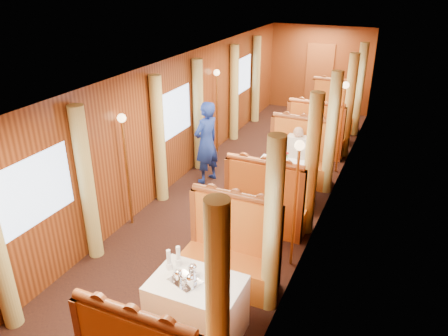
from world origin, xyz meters
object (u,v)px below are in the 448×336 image
Objects in this scene: table_near at (197,308)px; banquette_far_fwd at (315,138)px; banquette_far_aft at (333,113)px; tea_tray at (185,281)px; steward at (206,143)px; banquette_near_aft at (231,256)px; teapot_right at (190,283)px; teapot_left at (178,277)px; teapot_back at (193,272)px; banquette_mid_fwd at (266,207)px; table_far at (324,126)px; rose_vase_far at (328,105)px; rose_vase_mid at (287,156)px; banquette_mid_aft at (298,161)px; table_mid at (284,184)px; fruit_plate at (215,294)px.

table_near is 0.78× the size of banquette_far_fwd.
banquette_far_aft reaches higher than table_near.
steward is at bearing 112.55° from tea_tray.
tea_tray is at bearing -91.12° from banquette_far_fwd.
teapot_right is at bearing -90.83° from banquette_near_aft.
banquette_near_aft reaches higher than teapot_left.
teapot_back is at bearing 41.26° from steward.
teapot_back is 0.09× the size of steward.
banquette_near_aft is 1.00× the size of banquette_mid_fwd.
table_near is at bearing -90.00° from banquette_near_aft.
teapot_right is at bearing -90.13° from table_far.
table_far is at bearing 90.00° from banquette_near_aft.
steward reaches higher than rose_vase_far.
teapot_back is at bearing -94.96° from banquette_near_aft.
banquette_far_fwd reaches higher than rose_vase_mid.
banquette_mid_fwd is 2.15m from steward.
banquette_far_aft is at bearing 90.00° from banquette_mid_fwd.
tea_tray reaches higher than table_far.
table_near and table_far have the same top height.
banquette_far_fwd is 6.10m from teapot_right.
banquette_mid_aft reaches higher than table_far.
banquette_near_aft is 1.28× the size of table_mid.
table_mid is 6.46× the size of teapot_right.
teapot_right is (-0.02, -8.12, 0.39)m from banquette_far_aft.
banquette_far_aft is at bearing 89.16° from tea_tray.
rose_vase_far is (0.04, 3.54, 0.55)m from table_mid.
teapot_back is (-0.08, -2.41, 0.39)m from banquette_mid_fwd.
rose_vase_mid is at bearing -89.31° from banquette_mid_aft.
table_near is 6.97× the size of teapot_left.
banquette_mid_fwd is at bearing -90.00° from banquette_far_fwd.
banquette_mid_fwd is 1.00× the size of banquette_far_aft.
steward is (-1.69, 0.25, 0.46)m from table_mid.
fruit_plate is 3.66m from rose_vase_mid.
teapot_right is at bearing 179.15° from fruit_plate.
rose_vase_mid is at bearing 92.58° from teapot_left.
banquette_far_aft is at bearing 90.00° from table_near.
banquette_near_aft is at bearing 104.30° from fruit_plate.
banquette_far_aft reaches higher than fruit_plate.
teapot_back is 0.42m from fruit_plate.
table_far is (0.00, 2.49, -0.05)m from banquette_mid_aft.
banquette_mid_fwd is 5.53m from banquette_far_aft.
teapot_right is (0.17, -0.03, 0.00)m from teapot_left.
banquette_mid_fwd is 3.72× the size of rose_vase_mid.
table_far is 7.12m from teapot_right.
tea_tray is (-0.12, -2.53, 0.33)m from banquette_mid_fwd.
teapot_right is 0.45× the size of rose_vase_mid.
tea_tray is at bearing 29.26° from teapot_left.
rose_vase_far is (0.22, 7.11, 0.12)m from teapot_left.
teapot_left is 0.17m from teapot_right.
rose_vase_mid is (0.20, 3.61, 0.12)m from teapot_left.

